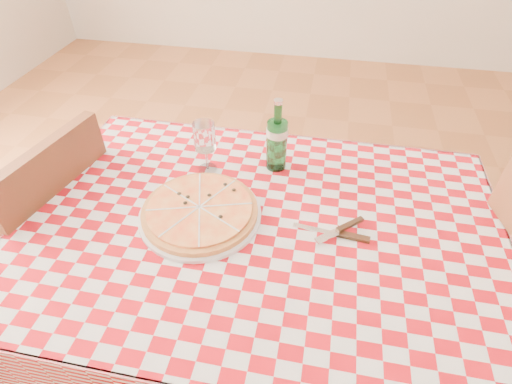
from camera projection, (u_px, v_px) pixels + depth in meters
The scene contains 7 objects.
dining_table at pixel (259, 248), 1.14m from camera, with size 1.20×0.80×0.75m.
tablecloth at pixel (259, 225), 1.08m from camera, with size 1.30×0.90×0.01m, color #9B0912.
chair_far at pixel (58, 233), 1.38m from camera, with size 0.48×0.48×0.90m.
pizza_plate at pixel (200, 210), 1.08m from camera, with size 0.33×0.33×0.04m, color #B87C3D, non-canonical shape.
water_bottle at pixel (277, 135), 1.19m from camera, with size 0.07×0.07×0.23m, color #196629, non-canonical shape.
wine_glass at pixel (206, 147), 1.20m from camera, with size 0.07×0.07×0.17m, color silver, non-canonical shape.
cutlery at pixel (337, 232), 1.04m from camera, with size 0.21×0.18×0.02m, color silver, non-canonical shape.
Camera 1 is at (0.14, -0.74, 1.53)m, focal length 28.00 mm.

